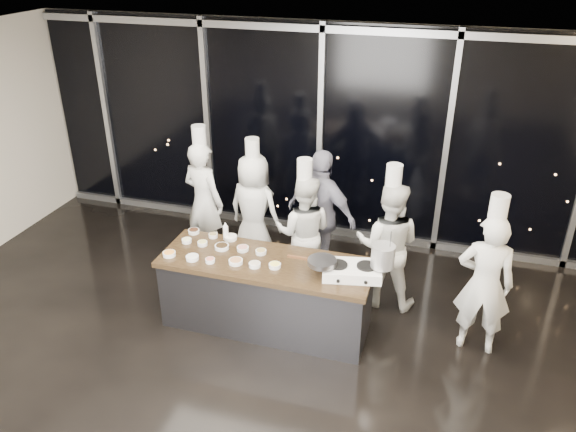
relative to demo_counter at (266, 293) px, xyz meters
name	(u,v)px	position (x,y,z in m)	size (l,w,h in m)	color
ground	(240,374)	(0.00, -0.90, -0.45)	(9.00, 9.00, 0.00)	black
room_shell	(249,185)	(0.18, -0.90, 1.79)	(9.02, 7.02, 3.21)	beige
window_wall	(321,134)	(0.00, 2.53, 1.14)	(8.90, 0.11, 3.20)	black
demo_counter	(266,293)	(0.00, 0.00, 0.00)	(2.46, 0.86, 0.90)	#3B3B40
stove	(352,270)	(1.00, -0.02, 0.51)	(0.70, 0.51, 0.14)	white
frying_pan	(321,262)	(0.68, -0.10, 0.61)	(0.58, 0.38, 0.05)	slate
stock_pot	(383,256)	(1.32, 0.05, 0.71)	(0.25, 0.25, 0.25)	silver
prep_bowls	(221,250)	(-0.57, 0.04, 0.47)	(1.40, 0.73, 0.05)	white
squeeze_bottle	(226,231)	(-0.63, 0.34, 0.56)	(0.06, 0.06, 0.23)	white
chef_far_left	(204,201)	(-1.36, 1.28, 0.45)	(0.74, 0.59, 1.99)	silver
chef_left	(254,209)	(-0.64, 1.36, 0.37)	(0.89, 0.68, 1.86)	silver
chef_center	(304,232)	(0.18, 0.99, 0.34)	(0.82, 0.68, 1.80)	silver
guest	(321,215)	(0.33, 1.32, 0.45)	(1.14, 0.80, 1.80)	#131335
chef_right	(388,244)	(1.27, 0.89, 0.39)	(0.81, 0.63, 1.89)	silver
chef_side	(485,283)	(2.40, 0.31, 0.41)	(0.62, 0.41, 1.92)	silver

